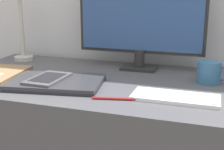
# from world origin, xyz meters

# --- Properties ---
(monitor) EXTENTS (0.55, 0.11, 0.48)m
(monitor) POSITION_xyz_m (0.00, 0.42, 0.99)
(monitor) COLOR #262626
(monitor) RESTS_ON desk
(keyboard) EXTENTS (0.28, 0.12, 0.01)m
(keyboard) POSITION_xyz_m (0.20, 0.07, 0.74)
(keyboard) COLOR silver
(keyboard) RESTS_ON desk
(laptop) EXTENTS (0.36, 0.27, 0.02)m
(laptop) POSITION_xyz_m (-0.23, 0.08, 0.74)
(laptop) COLOR #232328
(laptop) RESTS_ON desk
(ereader) EXTENTS (0.12, 0.19, 0.01)m
(ereader) POSITION_xyz_m (-0.26, 0.07, 0.76)
(ereader) COLOR #4C4C51
(ereader) RESTS_ON laptop
(desk_lamp) EXTENTS (0.11, 0.11, 0.40)m
(desk_lamp) POSITION_xyz_m (-0.59, 0.41, 1.02)
(desk_lamp) COLOR #BCB7AD
(desk_lamp) RESTS_ON desk
(coffee_mug) EXTENTS (0.12, 0.09, 0.08)m
(coffee_mug) POSITION_xyz_m (0.30, 0.29, 0.77)
(coffee_mug) COLOR #336089
(coffee_mug) RESTS_ON desk
(pen) EXTENTS (0.15, 0.04, 0.01)m
(pen) POSITION_xyz_m (0.02, -0.00, 0.74)
(pen) COLOR maroon
(pen) RESTS_ON desk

